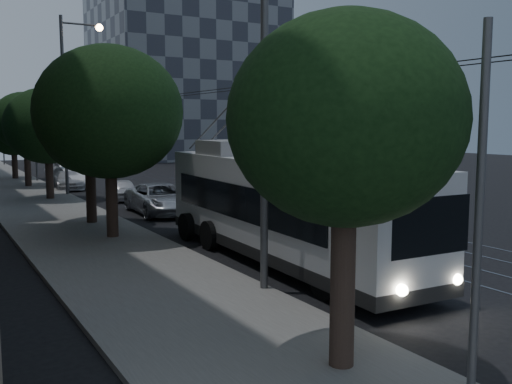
{
  "coord_description": "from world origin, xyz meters",
  "views": [
    {
      "loc": [
        -12.73,
        -15.81,
        4.41
      ],
      "look_at": [
        -1.35,
        3.64,
        1.73
      ],
      "focal_mm": 40.0,
      "sensor_mm": 36.0,
      "label": 1
    }
  ],
  "objects": [
    {
      "name": "car_white_a",
      "position": [
        -2.7,
        16.65,
        0.6
      ],
      "size": [
        1.99,
        3.71,
        1.2
      ],
      "primitive_type": "imported",
      "rotation": [
        0.0,
        0.0,
        -0.17
      ],
      "color": "silver",
      "rests_on": "ground"
    },
    {
      "name": "tree_5",
      "position": [
        -6.5,
        32.63,
        3.72
      ],
      "size": [
        3.93,
        3.93,
        5.51
      ],
      "color": "#33231C",
      "rests_on": "ground"
    },
    {
      "name": "pickup_silver",
      "position": [
        -2.7,
        10.73,
        0.74
      ],
      "size": [
        2.73,
        5.46,
        1.49
      ],
      "primitive_type": "imported",
      "rotation": [
        0.0,
        0.0,
        -0.05
      ],
      "color": "#B2B4BA",
      "rests_on": "ground"
    },
    {
      "name": "ground",
      "position": [
        0.0,
        0.0,
        0.0
      ],
      "size": [
        120.0,
        120.0,
        0.0
      ],
      "primitive_type": "plane",
      "color": "black",
      "rests_on": "ground"
    },
    {
      "name": "tree_1",
      "position": [
        -6.64,
        5.45,
        4.85
      ],
      "size": [
        5.53,
        5.53,
        7.35
      ],
      "color": "#33231C",
      "rests_on": "ground"
    },
    {
      "name": "tree_3",
      "position": [
        -6.5,
        18.42,
        4.31
      ],
      "size": [
        4.84,
        4.84,
        6.5
      ],
      "color": "#33231C",
      "rests_on": "ground"
    },
    {
      "name": "tree_4",
      "position": [
        -6.5,
        26.24,
        4.61
      ],
      "size": [
        4.43,
        4.43,
        6.63
      ],
      "color": "#33231C",
      "rests_on": "ground"
    },
    {
      "name": "car_white_d",
      "position": [
        -2.7,
        33.31,
        0.69
      ],
      "size": [
        2.63,
        4.31,
        1.37
      ],
      "primitive_type": "imported",
      "rotation": [
        0.0,
        0.0,
        0.27
      ],
      "color": "white",
      "rests_on": "ground"
    },
    {
      "name": "tree_2",
      "position": [
        -6.5,
        9.09,
        4.08
      ],
      "size": [
        4.02,
        4.02,
        5.91
      ],
      "color": "#33231C",
      "rests_on": "ground"
    },
    {
      "name": "streetlamp_far",
      "position": [
        -4.78,
        19.97,
        6.48
      ],
      "size": [
        2.6,
        0.44,
        10.83
      ],
      "color": "#515154",
      "rests_on": "ground"
    },
    {
      "name": "trolleybus",
      "position": [
        -2.9,
        -0.49,
        1.77
      ],
      "size": [
        3.16,
        12.9,
        5.63
      ],
      "rotation": [
        0.0,
        0.0,
        -0.04
      ],
      "color": "silver",
      "rests_on": "ground"
    },
    {
      "name": "tree_0",
      "position": [
        -6.5,
        -8.18,
        4.47
      ],
      "size": [
        4.07,
        4.07,
        6.33
      ],
      "color": "#33231C",
      "rests_on": "ground"
    },
    {
      "name": "sidewalk",
      "position": [
        -7.5,
        20.0,
        0.07
      ],
      "size": [
        5.0,
        90.0,
        0.15
      ],
      "primitive_type": "cube",
      "color": "slate",
      "rests_on": "ground"
    },
    {
      "name": "car_white_b",
      "position": [
        -4.3,
        24.0,
        0.63
      ],
      "size": [
        2.17,
        4.52,
        1.27
      ],
      "primitive_type": "imported",
      "rotation": [
        0.0,
        0.0,
        -0.09
      ],
      "color": "#AEAEB2",
      "rests_on": "ground"
    },
    {
      "name": "car_white_c",
      "position": [
        -3.84,
        24.64,
        0.73
      ],
      "size": [
        1.99,
        4.55,
        1.45
      ],
      "primitive_type": "imported",
      "rotation": [
        0.0,
        0.0,
        0.11
      ],
      "color": "silver",
      "rests_on": "ground"
    },
    {
      "name": "streetlamp_near",
      "position": [
        -4.79,
        -3.36,
        5.95
      ],
      "size": [
        2.39,
        0.44,
        9.87
      ],
      "color": "#515154",
      "rests_on": "ground"
    },
    {
      "name": "building_distant_right",
      "position": [
        18.0,
        55.0,
        12.0
      ],
      "size": [
        22.0,
        18.0,
        24.0
      ],
      "primitive_type": "cube",
      "color": "#363944",
      "rests_on": "ground"
    },
    {
      "name": "tram_rails",
      "position": [
        2.5,
        20.0,
        0.01
      ],
      "size": [
        4.52,
        90.0,
        0.02
      ],
      "color": "gray",
      "rests_on": "ground"
    },
    {
      "name": "overhead_wires",
      "position": [
        -4.97,
        20.0,
        3.47
      ],
      "size": [
        2.23,
        90.0,
        6.0
      ],
      "color": "black",
      "rests_on": "ground"
    }
  ]
}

